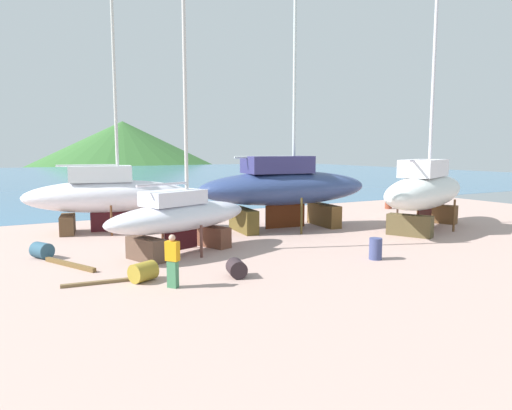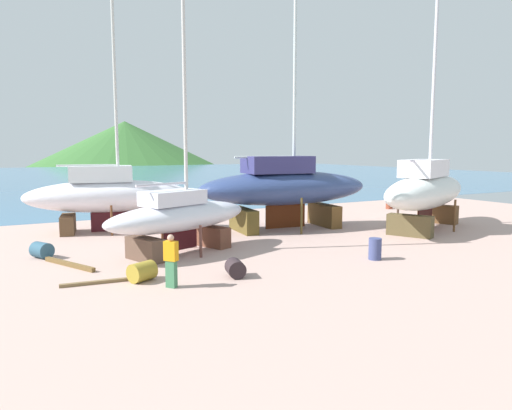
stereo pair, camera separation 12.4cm
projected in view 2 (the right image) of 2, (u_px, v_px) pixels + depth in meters
name	position (u px, v px, depth m)	size (l,w,h in m)	color
ground_plane	(333.00, 231.00, 25.52)	(42.43, 42.43, 0.00)	tan
sea_water	(113.00, 176.00, 79.06)	(146.50, 101.18, 0.01)	teal
headland_hill	(126.00, 163.00, 156.56)	(115.93, 115.93, 28.16)	#36682F
sailboat_far_slipway	(180.00, 216.00, 19.92)	(7.73, 4.81, 11.27)	brown
sailboat_mid_port	(110.00, 195.00, 25.31)	(9.27, 4.21, 13.13)	brown
sailboat_large_starboard	(285.00, 187.00, 26.09)	(10.55, 4.41, 14.54)	brown
sailboat_small_center	(426.00, 190.00, 25.95)	(11.08, 7.37, 15.79)	brown
worker	(171.00, 260.00, 14.97)	(0.46, 0.50, 1.76)	#3B774F
barrel_rust_near	(235.00, 268.00, 16.29)	(0.63, 0.63, 0.78)	#2C2125
barrel_tar_black	(42.00, 250.00, 19.13)	(0.67, 0.67, 0.80)	#2E5369
barrel_tipped_center	(375.00, 249.00, 18.87)	(0.52, 0.52, 0.89)	#3A4374
barrel_rust_mid	(389.00, 204.00, 35.15)	(0.52, 0.52, 0.78)	brown
barrel_rust_far	(142.00, 272.00, 15.77)	(0.67, 0.67, 0.85)	olive
timber_plank_far	(100.00, 282.00, 15.51)	(2.56, 0.17, 0.11)	brown
timber_short_skew	(69.00, 264.00, 17.80)	(3.11, 0.16, 0.17)	brown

